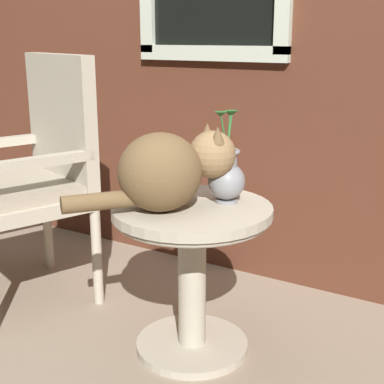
# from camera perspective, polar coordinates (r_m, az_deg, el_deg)

# --- Properties ---
(ground_plane) EXTENTS (6.00, 6.00, 0.00)m
(ground_plane) POSITION_cam_1_polar(r_m,az_deg,el_deg) (2.21, -5.22, -15.31)
(ground_plane) COLOR gray
(wicker_side_table) EXTENTS (0.57, 0.57, 0.57)m
(wicker_side_table) POSITION_cam_1_polar(r_m,az_deg,el_deg) (2.00, 0.00, -6.06)
(wicker_side_table) COLOR #B2A893
(wicker_side_table) RESTS_ON ground_plane
(wicker_chair) EXTENTS (0.70, 0.69, 1.07)m
(wicker_chair) POSITION_cam_1_polar(r_m,az_deg,el_deg) (2.50, -16.19, 2.10)
(wicker_chair) COLOR #B2A893
(wicker_chair) RESTS_ON ground_plane
(cat) EXTENTS (0.43, 0.51, 0.28)m
(cat) POSITION_cam_1_polar(r_m,az_deg,el_deg) (1.87, -2.50, 2.33)
(cat) COLOR brown
(cat) RESTS_ON wicker_side_table
(pewter_vase_with_ivy) EXTENTS (0.13, 0.13, 0.33)m
(pewter_vase_with_ivy) POSITION_cam_1_polar(r_m,az_deg,el_deg) (1.97, 3.59, 1.70)
(pewter_vase_with_ivy) COLOR gray
(pewter_vase_with_ivy) RESTS_ON wicker_side_table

